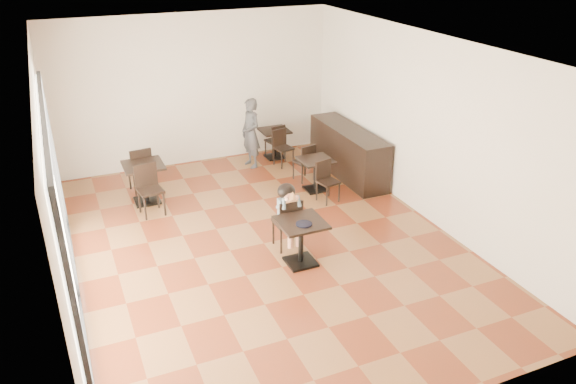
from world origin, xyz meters
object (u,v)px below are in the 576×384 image
chair_mid_b (328,182)px  chair_back_b (283,148)px  chair_mid_a (304,162)px  chair_back_a (275,141)px  child_table (301,242)px  child (287,216)px  adult_patron (251,133)px  cafe_table_left (145,183)px  chair_left_b (150,191)px  cafe_table_back (275,144)px  child_chair (287,222)px  chair_left_a (140,169)px  cafe_table_mid (315,175)px

chair_mid_b → chair_back_b: chair_back_b is taller
chair_mid_a → chair_back_a: 1.39m
child_table → child: child is taller
adult_patron → chair_back_b: bearing=57.4°
cafe_table_left → child: bearing=-55.2°
cafe_table_left → chair_left_b: 0.56m
cafe_table_back → chair_left_b: (-3.08, -1.71, 0.13)m
child_chair → adult_patron: adult_patron is taller
chair_mid_a → cafe_table_back: bearing=-99.1°
chair_left_a → chair_left_b: same height
cafe_table_mid → chair_back_a: chair_back_a is taller
child_table → adult_patron: adult_patron is taller
child → cafe_table_mid: size_ratio=1.69×
child_table → cafe_table_back: 4.47m
cafe_table_back → chair_back_b: bearing=-90.0°
cafe_table_left → chair_mid_b: size_ratio=0.97×
cafe_table_mid → chair_left_a: chair_left_a is taller
cafe_table_mid → cafe_table_back: (-0.08, 1.94, 0.00)m
cafe_table_mid → chair_back_b: (-0.08, 1.43, 0.07)m
chair_left_a → cafe_table_left: bearing=82.5°
child_chair → chair_mid_a: size_ratio=1.11×
cafe_table_back → chair_back_a: chair_back_a is taller
cafe_table_left → adult_patron: bearing=20.2°
cafe_table_mid → cafe_table_left: size_ratio=0.85×
chair_back_a → chair_back_b: bearing=78.4°
chair_mid_b → chair_left_b: bearing=153.7°
chair_back_a → cafe_table_left: bearing=9.0°
chair_mid_b → chair_back_b: 1.98m
cafe_table_back → chair_left_b: size_ratio=0.71×
chair_mid_b → chair_left_b: chair_left_b is taller
child → chair_left_a: (-1.79, 3.12, -0.09)m
chair_back_a → chair_back_b: size_ratio=1.00×
cafe_table_left → child_chair: bearing=-55.2°
cafe_table_left → chair_mid_b: bearing=-22.8°
cafe_table_mid → chair_back_a: 1.94m
cafe_table_back → chair_left_a: 3.15m
chair_back_a → child_chair: bearing=59.3°
cafe_table_mid → chair_back_b: size_ratio=0.83×
child_table → chair_back_b: size_ratio=0.92×
child → chair_left_b: child is taller
cafe_table_mid → chair_mid_a: bearing=90.0°
chair_mid_b → child: bearing=-150.4°
cafe_table_mid → chair_back_b: chair_back_b is taller
child_chair → chair_back_a: bearing=-109.1°
child → chair_left_a: bearing=119.8°
child_table → chair_left_a: (-1.79, 3.67, 0.10)m
cafe_table_left → chair_left_b: (0.00, -0.55, 0.08)m
cafe_table_left → chair_left_b: chair_left_b is taller
chair_mid_b → chair_left_b: size_ratio=0.85×
adult_patron → cafe_table_mid: adult_patron is taller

